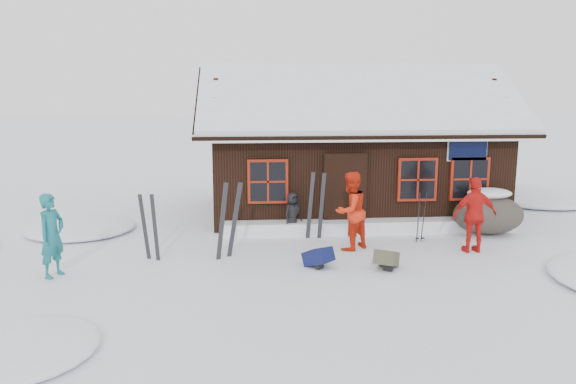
# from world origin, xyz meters

# --- Properties ---
(ground) EXTENTS (120.00, 120.00, 0.00)m
(ground) POSITION_xyz_m (0.00, 0.00, 0.00)
(ground) COLOR white
(ground) RESTS_ON ground
(mountain_hut) EXTENTS (8.90, 6.09, 4.42)m
(mountain_hut) POSITION_xyz_m (1.50, 4.98, 1.58)
(mountain_hut) COLOR black
(mountain_hut) RESTS_ON ground
(snow_drift) EXTENTS (7.60, 0.60, 0.35)m
(snow_drift) POSITION_xyz_m (1.50, 2.25, 0.17)
(snow_drift) COLOR white
(snow_drift) RESTS_ON ground
(snow_mounds) EXTENTS (20.60, 13.20, 0.48)m
(snow_mounds) POSITION_xyz_m (1.65, 1.86, 0.00)
(snow_mounds) COLOR white
(snow_mounds) RESTS_ON ground
(skier_teal) EXTENTS (0.61, 0.72, 1.68)m
(skier_teal) POSITION_xyz_m (-5.50, -0.64, 0.84)
(skier_teal) COLOR #17696E
(skier_teal) RESTS_ON ground
(skier_orange_left) EXTENTS (1.13, 1.09, 1.83)m
(skier_orange_left) POSITION_xyz_m (0.73, 0.78, 0.91)
(skier_orange_left) COLOR red
(skier_orange_left) RESTS_ON ground
(skier_orange_right) EXTENTS (1.03, 0.46, 1.74)m
(skier_orange_right) POSITION_xyz_m (3.51, 0.35, 0.87)
(skier_orange_right) COLOR red
(skier_orange_right) RESTS_ON ground
(skier_crouched) EXTENTS (0.64, 0.61, 1.10)m
(skier_crouched) POSITION_xyz_m (-0.48, 2.20, 0.55)
(skier_crouched) COLOR black
(skier_crouched) RESTS_ON ground
(boulder) EXTENTS (1.81, 1.36, 1.06)m
(boulder) POSITION_xyz_m (4.53, 1.92, 0.54)
(boulder) COLOR #49423A
(boulder) RESTS_ON ground
(ski_pair_left) EXTENTS (0.62, 0.27, 1.73)m
(ski_pair_left) POSITION_xyz_m (-2.06, 0.38, 0.82)
(ski_pair_left) COLOR black
(ski_pair_left) RESTS_ON ground
(ski_pair_mid) EXTENTS (0.44, 0.18, 1.51)m
(ski_pair_mid) POSITION_xyz_m (-3.76, 0.35, 0.70)
(ski_pair_mid) COLOR black
(ski_pair_mid) RESTS_ON ground
(ski_pair_right) EXTENTS (0.49, 0.20, 1.72)m
(ski_pair_right) POSITION_xyz_m (0.06, 1.81, 0.81)
(ski_pair_right) COLOR black
(ski_pair_right) RESTS_ON ground
(ski_poles) EXTENTS (0.22, 0.11, 1.25)m
(ski_poles) POSITION_xyz_m (2.57, 1.31, 0.59)
(ski_poles) COLOR black
(ski_poles) RESTS_ON ground
(backpack_blue) EXTENTS (0.68, 0.68, 0.30)m
(backpack_blue) POSITION_xyz_m (-0.17, -0.46, 0.15)
(backpack_blue) COLOR #0F1542
(backpack_blue) RESTS_ON ground
(backpack_olive) EXTENTS (0.64, 0.69, 0.30)m
(backpack_olive) POSITION_xyz_m (1.23, -0.69, 0.15)
(backpack_olive) COLOR #444431
(backpack_olive) RESTS_ON ground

